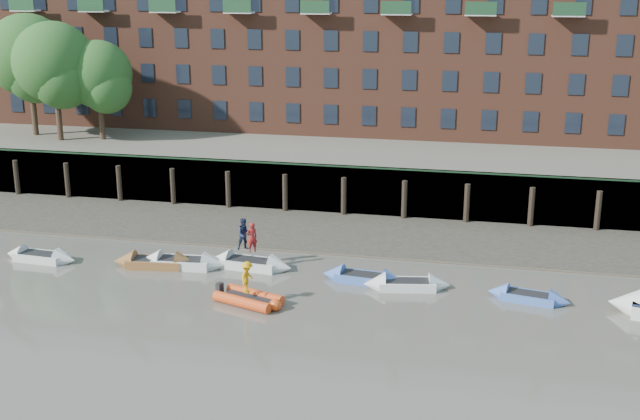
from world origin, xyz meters
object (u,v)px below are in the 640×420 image
(rowboat_5, at_px, (407,285))
(rowboat_6, at_px, (528,297))
(rowboat_0, at_px, (41,257))
(person_rower_b, at_px, (244,234))
(rowboat_3, at_px, (250,264))
(rowboat_2, at_px, (182,263))
(person_rower_a, at_px, (252,237))
(rib_tender, at_px, (251,299))
(rowboat_1, at_px, (156,263))
(rowboat_4, at_px, (363,278))
(person_rib_crew, at_px, (247,277))

(rowboat_5, xyz_separation_m, rowboat_6, (5.97, -0.31, -0.02))
(rowboat_0, bearing_deg, rowboat_5, 4.68)
(person_rower_b, bearing_deg, rowboat_3, -69.76)
(rowboat_2, xyz_separation_m, person_rower_a, (3.79, 0.68, 1.51))
(rib_tender, bearing_deg, rowboat_5, 45.78)
(rowboat_1, distance_m, rowboat_3, 5.18)
(rowboat_4, relative_size, person_rower_a, 2.72)
(rowboat_3, bearing_deg, rowboat_2, -163.38)
(rowboat_1, bearing_deg, person_rower_b, 7.95)
(rowboat_0, relative_size, person_rower_b, 2.53)
(rib_tender, bearing_deg, rowboat_2, 160.72)
(rowboat_0, bearing_deg, rowboat_4, 6.16)
(rowboat_4, relative_size, rowboat_5, 0.98)
(rib_tender, height_order, person_rower_b, person_rower_b)
(rowboat_1, bearing_deg, rowboat_2, 3.69)
(rowboat_1, distance_m, rowboat_4, 11.44)
(rowboat_2, relative_size, rowboat_6, 1.20)
(person_rower_a, bearing_deg, rowboat_1, -28.08)
(rowboat_0, distance_m, rowboat_2, 8.15)
(rowboat_4, xyz_separation_m, rib_tender, (-4.83, -4.03, 0.04))
(rowboat_5, bearing_deg, person_rower_b, 160.30)
(rib_tender, bearing_deg, rowboat_3, 126.73)
(rowboat_6, bearing_deg, rowboat_0, -168.79)
(rowboat_4, distance_m, person_rower_a, 6.44)
(rowboat_2, xyz_separation_m, rib_tender, (5.17, -4.11, 0.01))
(rowboat_5, xyz_separation_m, rib_tender, (-7.16, -3.58, 0.03))
(rowboat_3, bearing_deg, person_rower_a, 2.60)
(rowboat_6, bearing_deg, person_rower_a, -174.48)
(rowboat_6, xyz_separation_m, rib_tender, (-13.13, -3.28, 0.06))
(rowboat_0, height_order, rib_tender, rowboat_0)
(rib_tender, bearing_deg, person_rib_crew, -172.93)
(rowboat_4, relative_size, person_rib_crew, 2.84)
(rowboat_1, relative_size, rowboat_5, 1.06)
(person_rower_a, xyz_separation_m, person_rower_b, (-0.51, 0.29, 0.05))
(person_rower_a, bearing_deg, rowboat_3, -41.67)
(rowboat_2, bearing_deg, rib_tender, -42.31)
(person_rower_a, height_order, person_rib_crew, person_rower_a)
(rib_tender, bearing_deg, rowboat_6, 33.19)
(rowboat_4, relative_size, rib_tender, 1.26)
(rowboat_3, bearing_deg, rowboat_0, -167.23)
(rowboat_0, xyz_separation_m, person_rib_crew, (13.12, -3.35, 1.13))
(rowboat_2, xyz_separation_m, rowboat_3, (3.65, 0.69, -0.01))
(rowboat_3, distance_m, person_rower_b, 1.64)
(rowboat_5, distance_m, person_rib_crew, 8.22)
(rowboat_2, height_order, rowboat_3, rowboat_2)
(rowboat_3, bearing_deg, rib_tender, -66.48)
(rowboat_3, xyz_separation_m, person_rower_b, (-0.37, 0.28, 1.57))
(person_rower_b, relative_size, person_rib_crew, 1.11)
(rowboat_0, bearing_deg, rowboat_1, 8.02)
(rowboat_1, bearing_deg, rowboat_3, 3.89)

